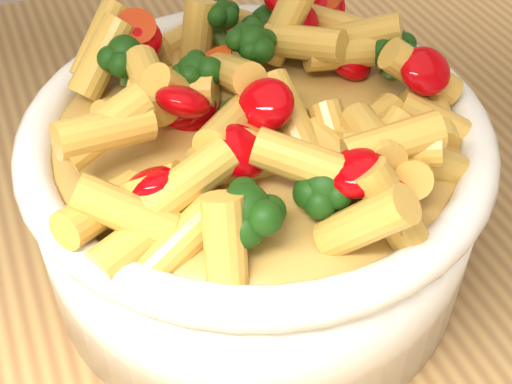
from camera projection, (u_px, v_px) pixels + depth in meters
name	position (u px, v px, depth m)	size (l,w,h in m)	color
table	(341.00, 297.00, 0.59)	(1.20, 0.80, 0.90)	#A67F47
serving_bowl	(256.00, 190.00, 0.44)	(0.27, 0.27, 0.12)	white
pasta_salad	(256.00, 94.00, 0.39)	(0.22, 0.22, 0.05)	#EFC14B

